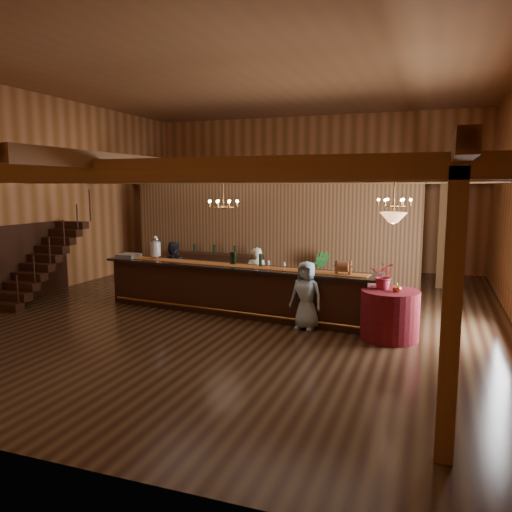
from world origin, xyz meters
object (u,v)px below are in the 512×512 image
(floor_plant, at_px, (318,270))
(tasting_bar, at_px, (232,289))
(round_table, at_px, (390,315))
(chandelier_left, at_px, (224,203))
(raffle_drum, at_px, (343,266))
(chandelier_right, at_px, (394,202))
(bartender, at_px, (257,278))
(guest, at_px, (306,295))
(pendant_lamp, at_px, (393,217))
(backbar_shelf, at_px, (215,268))
(beverage_dispenser, at_px, (155,248))
(staff_second, at_px, (173,271))

(floor_plant, bearing_deg, tasting_bar, -111.29)
(round_table, distance_m, chandelier_left, 5.17)
(raffle_drum, bearing_deg, round_table, -24.94)
(tasting_bar, xyz_separation_m, chandelier_right, (3.48, 1.99, 2.03))
(bartender, xyz_separation_m, guest, (1.60, -1.40, -0.03))
(round_table, height_order, chandelier_right, chandelier_right)
(raffle_drum, height_order, pendant_lamp, pendant_lamp)
(floor_plant, bearing_deg, raffle_drum, -70.01)
(backbar_shelf, bearing_deg, pendant_lamp, -33.73)
(chandelier_left, bearing_deg, floor_plant, 49.34)
(beverage_dispenser, xyz_separation_m, raffle_drum, (4.90, -0.66, -0.11))
(tasting_bar, distance_m, beverage_dispenser, 2.41)
(raffle_drum, distance_m, bartender, 2.60)
(beverage_dispenser, height_order, staff_second, beverage_dispenser)
(backbar_shelf, distance_m, bartender, 3.65)
(pendant_lamp, distance_m, guest, 2.41)
(backbar_shelf, xyz_separation_m, pendant_lamp, (5.71, -4.28, 1.96))
(backbar_shelf, xyz_separation_m, round_table, (5.71, -4.28, 0.04))
(floor_plant, bearing_deg, round_table, -60.52)
(bartender, bearing_deg, floor_plant, -124.67)
(chandelier_right, bearing_deg, chandelier_left, -167.44)
(backbar_shelf, relative_size, guest, 2.19)
(chandelier_left, relative_size, bartender, 0.53)
(raffle_drum, distance_m, backbar_shelf, 6.10)
(tasting_bar, distance_m, chandelier_left, 2.34)
(bartender, bearing_deg, chandelier_left, -33.91)
(tasting_bar, height_order, raffle_drum, raffle_drum)
(guest, bearing_deg, chandelier_right, 72.26)
(raffle_drum, xyz_separation_m, bartender, (-2.31, 1.06, -0.57))
(tasting_bar, bearing_deg, raffle_drum, -1.13)
(chandelier_right, relative_size, floor_plant, 0.70)
(round_table, relative_size, floor_plant, 0.99)
(raffle_drum, relative_size, floor_plant, 0.30)
(tasting_bar, xyz_separation_m, round_table, (3.68, -0.82, -0.09))
(guest, bearing_deg, raffle_drum, 37.21)
(chandelier_right, bearing_deg, staff_second, -167.47)
(backbar_shelf, relative_size, floor_plant, 2.77)
(backbar_shelf, bearing_deg, chandelier_right, -11.81)
(staff_second, distance_m, guest, 4.23)
(backbar_shelf, relative_size, chandelier_left, 3.97)
(tasting_bar, relative_size, beverage_dispenser, 11.58)
(round_table, relative_size, staff_second, 0.73)
(chandelier_right, relative_size, pendant_lamp, 0.89)
(chandelier_left, distance_m, pendant_lamp, 4.74)
(backbar_shelf, distance_m, chandelier_right, 6.09)
(bartender, distance_m, floor_plant, 2.83)
(chandelier_right, distance_m, bartender, 3.85)
(bartender, bearing_deg, guest, 124.14)
(chandelier_right, bearing_deg, raffle_drum, -109.18)
(raffle_drum, height_order, staff_second, staff_second)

